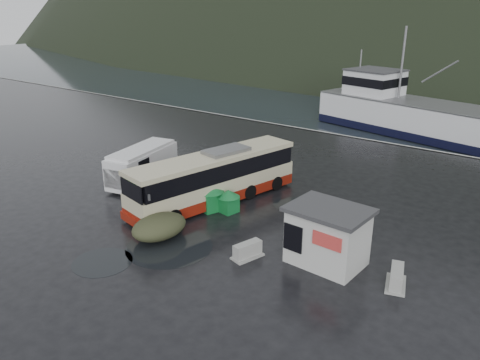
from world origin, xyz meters
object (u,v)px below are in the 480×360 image
Objects in this scene: waste_bin_left at (211,210)px; waste_bin_right at (228,212)px; dome_tent at (160,237)px; fishing_trawler at (423,122)px; white_van at (144,182)px; jersey_barrier_c at (395,286)px; jersey_barrier_b at (247,257)px; jersey_barrier_a at (313,256)px; ticket_kiosk at (325,263)px; coach_bus at (215,201)px.

waste_bin_right is (0.99, 0.40, 0.00)m from waste_bin_left.
fishing_trawler reaches higher than dome_tent.
white_van is 1.91× the size of dome_tent.
jersey_barrier_b is at bearing -163.74° from jersey_barrier_c.
white_van is at bearing 171.94° from jersey_barrier_a.
white_van reaches higher than jersey_barrier_b.
waste_bin_right is 0.05× the size of fishing_trawler.
ticket_kiosk is (14.45, -2.13, 0.00)m from white_van.
ticket_kiosk is at bearing -14.42° from jersey_barrier_a.
jersey_barrier_b is at bearing -73.73° from fishing_trawler.
waste_bin_left is 0.54× the size of dome_tent.
ticket_kiosk is 2.02× the size of jersey_barrier_a.
waste_bin_right is 29.14m from fishing_trawler.
waste_bin_left is 1.08× the size of jersey_barrier_b.
jersey_barrier_b is (4.71, 1.03, 0.00)m from dome_tent.
white_van is 14.61m from ticket_kiosk.
waste_bin_right is 6.41m from jersey_barrier_a.
fishing_trawler is at bearing 102.28° from ticket_kiosk.
waste_bin_left is 1.07m from waste_bin_right.
coach_bus is 1.94× the size of white_van.
dome_tent is (-0.82, -4.52, 0.00)m from waste_bin_right.
coach_bus is 6.86m from jersey_barrier_b.
jersey_barrier_c reaches higher than jersey_barrier_b.
coach_bus is 1.70m from waste_bin_right.
white_van is at bearing 143.50° from dome_tent.
jersey_barrier_b is (11.35, -3.89, 0.00)m from white_van.
white_van is 3.61× the size of jersey_barrier_c.
ticket_kiosk is at bearing -9.51° from waste_bin_left.
fishing_trawler reaches higher than jersey_barrier_b.
jersey_barrier_a is at bearing 178.27° from jersey_barrier_c.
coach_bus reaches higher than ticket_kiosk.
coach_bus is at bearing -84.18° from fishing_trawler.
jersey_barrier_c is 31.83m from fishing_trawler.
dome_tent is at bearing -49.24° from white_van.
ticket_kiosk is 3.56m from jersey_barrier_b.
white_van is 4.30× the size of waste_bin_right.
jersey_barrier_c is at bearing -19.39° from white_van.
white_van is at bearing 161.09° from jersey_barrier_b.
coach_bus is 3.72× the size of dome_tent.
fishing_trawler is at bearing 85.37° from dome_tent.
ticket_kiosk reaches higher than jersey_barrier_c.
dome_tent is 8.29m from ticket_kiosk.
fishing_trawler is at bearing 93.50° from jersey_barrier_b.
ticket_kiosk is 3.19m from jersey_barrier_c.
waste_bin_left is at bearing -82.84° from fishing_trawler.
white_van is at bearing 174.50° from ticket_kiosk.
fishing_trawler is (2.72, 33.59, 0.00)m from dome_tent.
waste_bin_right is 10.31m from jersey_barrier_c.
waste_bin_right is at bearing 170.75° from jersey_barrier_c.
jersey_barrier_a is 3.95m from jersey_barrier_c.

